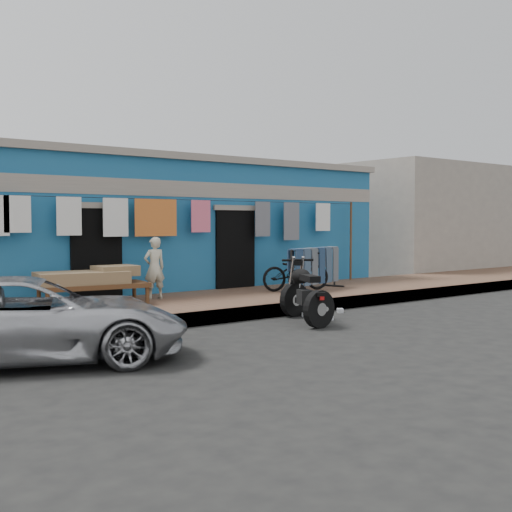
{
  "coord_description": "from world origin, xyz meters",
  "views": [
    {
      "loc": [
        -7.65,
        -7.82,
        1.8
      ],
      "look_at": [
        0.0,
        2.0,
        1.15
      ],
      "focal_mm": 45.0,
      "sensor_mm": 36.0,
      "label": 1
    }
  ],
  "objects_px": {
    "car": "(31,318)",
    "jeans_rack": "(314,268)",
    "bicycle": "(296,267)",
    "charpoy": "(94,287)",
    "motorcycle": "(306,291)",
    "seated_person": "(154,268)"
  },
  "relations": [
    {
      "from": "car",
      "to": "jeans_rack",
      "type": "xyz_separation_m",
      "value": [
        7.31,
        2.52,
        0.18
      ]
    },
    {
      "from": "car",
      "to": "bicycle",
      "type": "xyz_separation_m",
      "value": [
        6.92,
        2.71,
        0.21
      ]
    },
    {
      "from": "car",
      "to": "charpoy",
      "type": "distance_m",
      "value": 3.76
    },
    {
      "from": "jeans_rack",
      "to": "motorcycle",
      "type": "bearing_deg",
      "value": -135.74
    },
    {
      "from": "bicycle",
      "to": "car",
      "type": "bearing_deg",
      "value": 125.47
    },
    {
      "from": "seated_person",
      "to": "bicycle",
      "type": "height_order",
      "value": "seated_person"
    },
    {
      "from": "seated_person",
      "to": "jeans_rack",
      "type": "bearing_deg",
      "value": 171.0
    },
    {
      "from": "car",
      "to": "jeans_rack",
      "type": "height_order",
      "value": "jeans_rack"
    },
    {
      "from": "car",
      "to": "charpoy",
      "type": "xyz_separation_m",
      "value": [
        2.19,
        3.05,
        0.03
      ]
    },
    {
      "from": "car",
      "to": "motorcycle",
      "type": "relative_size",
      "value": 2.23
    },
    {
      "from": "car",
      "to": "bicycle",
      "type": "distance_m",
      "value": 7.44
    },
    {
      "from": "car",
      "to": "motorcycle",
      "type": "bearing_deg",
      "value": -64.31
    },
    {
      "from": "seated_person",
      "to": "motorcycle",
      "type": "bearing_deg",
      "value": 118.77
    },
    {
      "from": "car",
      "to": "motorcycle",
      "type": "height_order",
      "value": "car"
    },
    {
      "from": "motorcycle",
      "to": "jeans_rack",
      "type": "relative_size",
      "value": 0.86
    },
    {
      "from": "charpoy",
      "to": "seated_person",
      "type": "bearing_deg",
      "value": 10.58
    },
    {
      "from": "bicycle",
      "to": "charpoy",
      "type": "distance_m",
      "value": 4.75
    },
    {
      "from": "seated_person",
      "to": "charpoy",
      "type": "distance_m",
      "value": 1.48
    },
    {
      "from": "bicycle",
      "to": "motorcycle",
      "type": "distance_m",
      "value": 3.04
    },
    {
      "from": "seated_person",
      "to": "charpoy",
      "type": "height_order",
      "value": "seated_person"
    },
    {
      "from": "car",
      "to": "charpoy",
      "type": "relative_size",
      "value": 1.86
    },
    {
      "from": "charpoy",
      "to": "motorcycle",
      "type": "bearing_deg",
      "value": -43.59
    }
  ]
}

